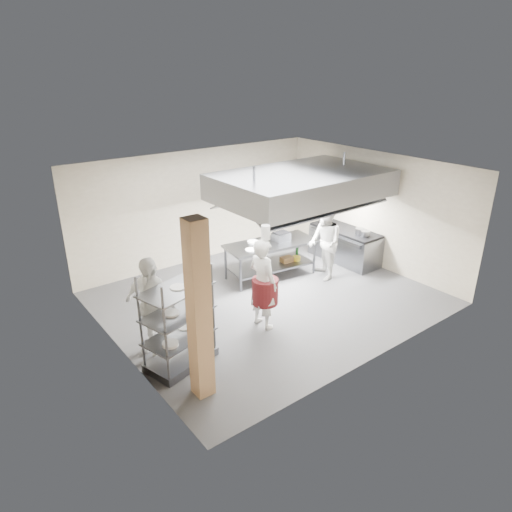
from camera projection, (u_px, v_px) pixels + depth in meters
floor at (268, 298)px, 10.52m from camera, size 7.00×7.00×0.00m
ceiling at (270, 169)px, 9.37m from camera, size 7.00×7.00×0.00m
wall_back at (198, 206)px, 12.14m from camera, size 7.00×0.00×7.00m
wall_left at (114, 279)px, 7.98m from camera, size 0.00×6.00×6.00m
wall_right at (373, 209)px, 11.91m from camera, size 0.00×6.00×6.00m
column at (199, 312)px, 6.92m from camera, size 0.30×0.30×3.00m
exhaust_hood at (302, 185)px, 10.62m from camera, size 4.00×2.50×0.60m
hood_strip_a at (272, 205)px, 10.24m from camera, size 1.60×0.12×0.04m
hood_strip_b at (328, 192)px, 11.25m from camera, size 1.60×0.12×0.04m
wall_shelf at (255, 197)px, 13.04m from camera, size 1.50×0.28×0.04m
island at (271, 259)px, 11.47m from camera, size 2.40×1.26×0.91m
island_worktop at (271, 244)px, 11.31m from camera, size 2.40×1.26×0.06m
island_undershelf at (271, 265)px, 11.53m from camera, size 2.21×1.14×0.04m
pass_rack at (178, 318)px, 7.88m from camera, size 1.37×1.01×1.84m
cooking_range at (344, 246)px, 12.45m from camera, size 0.80×2.00×0.84m
range_top at (346, 230)px, 12.28m from camera, size 0.78×1.96×0.06m
chef_head at (263, 284)px, 9.07m from camera, size 0.52×0.73×1.90m
chef_line at (325, 243)px, 11.21m from camera, size 1.03×1.13×1.88m
chef_plating at (151, 306)px, 8.23m from camera, size 0.92×1.20×1.90m
griddle at (281, 237)px, 11.41m from camera, size 0.41×0.32×0.20m
wicker_basket at (287, 259)px, 11.66m from camera, size 0.32×0.23×0.13m
stockpot at (360, 231)px, 11.85m from camera, size 0.24×0.24×0.17m
plate_stack at (179, 335)px, 8.01m from camera, size 0.28×0.28×0.05m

